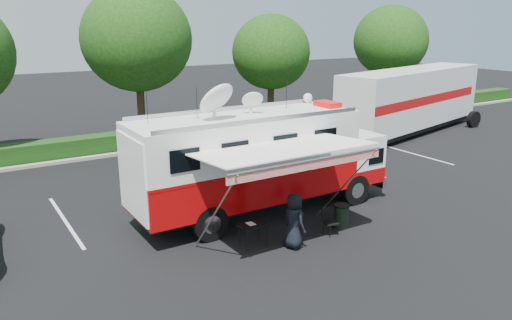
{
  "coord_description": "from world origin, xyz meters",
  "views": [
    {
      "loc": [
        -9.52,
        -14.7,
        6.89
      ],
      "look_at": [
        0.0,
        0.5,
        1.9
      ],
      "focal_mm": 35.0,
      "sensor_mm": 36.0,
      "label": 1
    }
  ],
  "objects_px": {
    "command_truck": "(261,160)",
    "folding_table": "(253,225)",
    "semi_trailer": "(412,100)",
    "trash_bin": "(341,216)"
  },
  "relations": [
    {
      "from": "command_truck",
      "to": "semi_trailer",
      "type": "height_order",
      "value": "command_truck"
    },
    {
      "from": "command_truck",
      "to": "semi_trailer",
      "type": "distance_m",
      "value": 16.99
    },
    {
      "from": "folding_table",
      "to": "trash_bin",
      "type": "relative_size",
      "value": 1.22
    },
    {
      "from": "command_truck",
      "to": "folding_table",
      "type": "relative_size",
      "value": 9.9
    },
    {
      "from": "command_truck",
      "to": "semi_trailer",
      "type": "bearing_deg",
      "value": 23.24
    },
    {
      "from": "trash_bin",
      "to": "semi_trailer",
      "type": "xyz_separation_m",
      "value": [
        14.03,
        9.37,
        1.71
      ]
    },
    {
      "from": "folding_table",
      "to": "semi_trailer",
      "type": "height_order",
      "value": "semi_trailer"
    },
    {
      "from": "command_truck",
      "to": "semi_trailer",
      "type": "xyz_separation_m",
      "value": [
        15.62,
        6.7,
        0.08
      ]
    },
    {
      "from": "folding_table",
      "to": "semi_trailer",
      "type": "distance_m",
      "value": 19.66
    },
    {
      "from": "command_truck",
      "to": "trash_bin",
      "type": "height_order",
      "value": "command_truck"
    }
  ]
}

